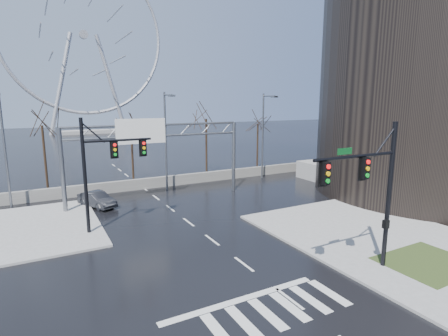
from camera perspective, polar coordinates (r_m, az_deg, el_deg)
ground at (r=20.40m, az=3.27°, el=-15.40°), size 260.00×260.00×0.00m
sidewalk_right_ext at (r=27.85m, az=18.97°, el=-8.56°), size 12.00×10.00×0.15m
sidewalk_far at (r=28.96m, az=-29.90°, el=-8.69°), size 10.00×12.00×0.15m
grass_strip at (r=23.22m, az=30.33°, el=-13.15°), size 5.00×4.00×0.02m
tower_podium at (r=46.02m, az=29.67°, el=-0.75°), size 22.00×18.00×2.00m
barrier_wall at (r=37.80m, az=-12.91°, el=-2.50°), size 52.00×0.50×1.10m
signal_mast_near at (r=19.24m, az=23.19°, el=-2.47°), size 5.52×0.41×8.00m
signal_mast_far at (r=25.15m, az=-19.31°, el=0.60°), size 4.72×0.41×8.00m
sign_gantry at (r=32.13m, az=-11.43°, el=3.67°), size 16.36×0.40×7.60m
streetlight_left at (r=33.92m, az=-32.32°, el=3.80°), size 0.50×2.55×10.00m
streetlight_mid at (r=35.82m, az=-9.36°, el=5.57°), size 0.50×2.55×10.00m
streetlight_right at (r=41.34m, az=6.63°, el=6.29°), size 0.50×2.55×10.00m
tree_left at (r=39.17m, az=-27.50°, el=5.06°), size 3.75×3.75×7.50m
tree_center at (r=41.38m, az=-14.88°, el=5.02°), size 3.25×3.25×6.50m
tree_right at (r=43.39m, az=-2.93°, el=6.98°), size 3.90×3.90×7.80m
tree_far_right at (r=47.87m, az=5.53°, el=6.32°), size 3.40×3.40×6.80m
ferris_wheel at (r=112.84m, az=-21.90°, el=18.62°), size 45.00×6.00×50.91m
car at (r=32.44m, az=-20.04°, el=-4.84°), size 2.97×4.27×1.33m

